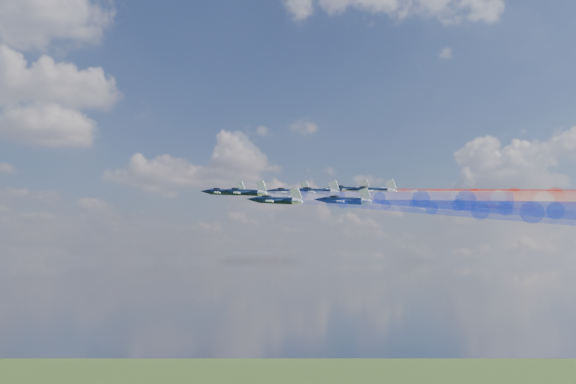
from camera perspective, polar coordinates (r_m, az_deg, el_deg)
jet_lead at (r=170.69m, az=-5.26°, el=-0.01°), size 16.71×17.48×6.23m
trail_lead at (r=156.24m, az=5.00°, el=-0.43°), size 34.36×46.84×9.30m
jet_inner_left at (r=158.60m, az=-3.66°, el=-0.03°), size 16.71×17.48×6.23m
trail_inner_left at (r=145.23m, az=7.57°, el=-0.48°), size 34.36×46.84×9.30m
jet_inner_right at (r=174.35m, az=0.08°, el=0.01°), size 16.71×17.48×6.23m
trail_inner_right at (r=162.73m, az=10.45°, el=-0.39°), size 34.36×46.84×9.30m
jet_outer_left at (r=142.66m, az=-0.98°, el=-0.69°), size 16.71×17.48×6.23m
trail_outer_left at (r=131.11m, az=11.81°, el=-1.25°), size 34.36×46.84×9.30m
jet_center_third at (r=161.71m, az=2.33°, el=0.03°), size 16.71×17.48×6.23m
trail_center_third at (r=151.56m, az=13.68°, el=-0.39°), size 34.36×46.84×9.30m
jet_outer_right at (r=179.86m, az=5.01°, el=0.21°), size 16.71×17.48×6.23m
trail_outer_right at (r=170.87m, az=15.26°, el=-0.16°), size 34.36×46.84×9.30m
jet_rear_left at (r=145.14m, az=4.70°, el=-0.71°), size 16.71×17.48×6.23m
trail_rear_left at (r=136.69m, az=17.53°, el=-1.23°), size 34.36×46.84×9.30m
jet_rear_right at (r=165.69m, az=7.02°, el=0.12°), size 16.71×17.48×6.23m
trail_rear_right at (r=158.09m, az=18.25°, el=-0.29°), size 34.36×46.84×9.30m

